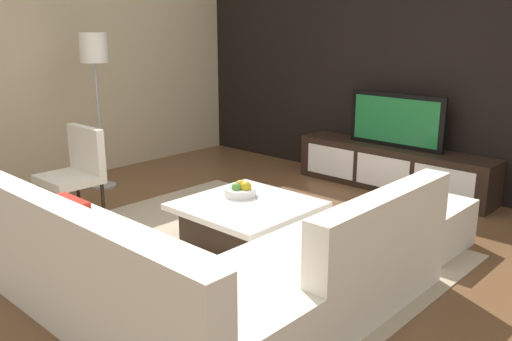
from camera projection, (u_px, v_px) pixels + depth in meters
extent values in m
plane|color=brown|center=(248.00, 251.00, 4.54)|extent=(14.00, 14.00, 0.00)
cube|color=black|center=(413.00, 64.00, 6.08)|extent=(6.40, 0.12, 2.80)
cube|color=#C6B28E|center=(64.00, 62.00, 6.41)|extent=(0.12, 5.20, 2.80)
cube|color=tan|center=(239.00, 247.00, 4.60)|extent=(3.26, 2.54, 0.01)
cube|color=black|center=(393.00, 168.00, 6.17)|extent=(2.30, 0.46, 0.50)
cube|color=white|center=(330.00, 161.00, 6.47)|extent=(0.65, 0.01, 0.35)
cube|color=white|center=(382.00, 172.00, 6.00)|extent=(0.65, 0.01, 0.35)
cube|color=white|center=(443.00, 185.00, 5.54)|extent=(0.65, 0.01, 0.35)
cube|color=black|center=(396.00, 120.00, 6.03)|extent=(1.14, 0.05, 0.60)
cube|color=#1E7238|center=(395.00, 121.00, 6.00)|extent=(1.02, 0.01, 0.50)
cube|color=silver|center=(129.00, 290.00, 3.43)|extent=(2.45, 0.85, 0.43)
cube|color=silver|center=(74.00, 244.00, 3.09)|extent=(2.45, 0.18, 0.41)
cube|color=silver|center=(337.00, 269.00, 3.72)|extent=(0.85, 1.45, 0.43)
cube|color=silver|center=(384.00, 224.00, 3.39)|extent=(0.18, 1.45, 0.41)
cube|color=red|center=(66.00, 215.00, 3.83)|extent=(0.36, 0.20, 0.22)
cube|color=red|center=(367.00, 222.00, 3.91)|extent=(0.60, 0.44, 0.06)
cube|color=black|center=(247.00, 227.00, 4.63)|extent=(0.82, 0.82, 0.33)
cube|color=white|center=(247.00, 206.00, 4.58)|extent=(1.03, 1.03, 0.05)
cylinder|color=black|center=(39.00, 197.00, 5.33)|extent=(0.04, 0.04, 0.38)
cylinder|color=black|center=(63.00, 208.00, 5.02)|extent=(0.04, 0.04, 0.38)
cylinder|color=black|center=(78.00, 188.00, 5.63)|extent=(0.04, 0.04, 0.38)
cylinder|color=black|center=(103.00, 198.00, 5.32)|extent=(0.04, 0.04, 0.38)
cube|color=silver|center=(69.00, 179.00, 5.27)|extent=(0.56, 0.50, 0.08)
cube|color=silver|center=(86.00, 149.00, 5.35)|extent=(0.56, 0.08, 0.45)
cylinder|color=#A5A5AA|center=(104.00, 186.00, 6.33)|extent=(0.28, 0.28, 0.02)
cylinder|color=#A5A5AA|center=(99.00, 125.00, 6.14)|extent=(0.03, 0.03, 1.40)
cylinder|color=white|center=(93.00, 48.00, 5.91)|extent=(0.30, 0.30, 0.32)
cube|color=silver|center=(420.00, 223.00, 4.63)|extent=(0.70, 0.70, 0.40)
cylinder|color=silver|center=(240.00, 192.00, 4.76)|extent=(0.28, 0.28, 0.07)
sphere|color=gold|center=(246.00, 187.00, 4.71)|extent=(0.10, 0.10, 0.10)
sphere|color=#4C8C33|center=(245.00, 185.00, 4.78)|extent=(0.07, 0.07, 0.07)
sphere|color=gold|center=(240.00, 185.00, 4.78)|extent=(0.09, 0.09, 0.09)
sphere|color=#B23326|center=(238.00, 186.00, 4.75)|extent=(0.07, 0.07, 0.07)
sphere|color=#4C8C33|center=(236.00, 188.00, 4.71)|extent=(0.09, 0.09, 0.09)
sphere|color=#997247|center=(423.00, 187.00, 4.54)|extent=(0.24, 0.24, 0.24)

